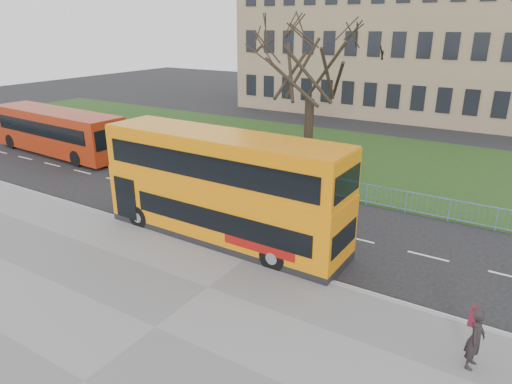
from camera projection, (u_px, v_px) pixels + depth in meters
ground at (268, 244)px, 19.26m from camera, size 120.00×120.00×0.00m
pavement at (156, 329)px, 13.86m from camera, size 80.00×10.50×0.12m
kerb at (248, 258)px, 18.01m from camera, size 80.00×0.20×0.14m
grass_verge at (375, 162)px, 30.65m from camera, size 80.00×15.40×0.08m
guard_railing at (330, 187)px, 24.33m from camera, size 40.00×0.12×1.10m
bare_tree at (310, 84)px, 26.84m from camera, size 7.45×7.45×10.64m
civic_building at (397, 41)px, 47.19m from camera, size 30.00×15.00×14.00m
yellow_bus at (222, 185)px, 18.94m from camera, size 10.94×2.80×4.57m
red_bus at (57, 131)px, 32.15m from camera, size 11.82×3.28×3.08m
pedestrian at (475, 338)px, 11.98m from camera, size 0.49×0.69×1.77m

